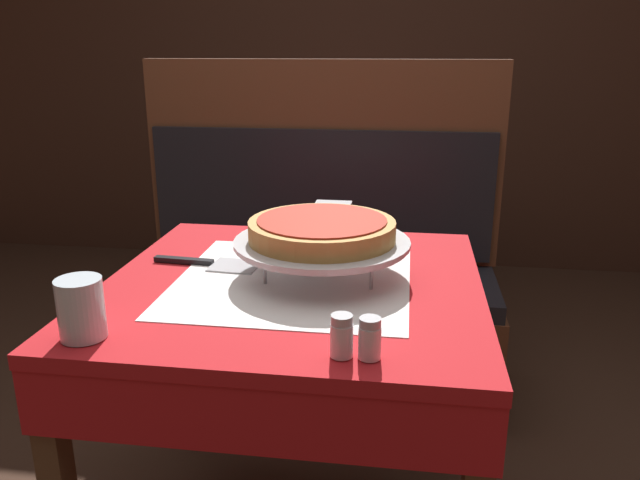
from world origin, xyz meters
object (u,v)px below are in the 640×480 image
object	(u,v)px
dining_table_front	(294,320)
deep_dish_pizza	(322,229)
pepper_shaker	(370,338)
booth_bench	(316,298)
pizza_server	(212,263)
condiment_caddy	(344,148)
napkin_holder	(333,218)
dining_table_rear	(339,176)
salt_shaker	(342,336)
water_glass_near	(81,309)
pizza_pan_stand	(322,244)

from	to	relation	value
dining_table_front	deep_dish_pizza	distance (m)	0.22
deep_dish_pizza	pepper_shaker	xyz separation A→B (m)	(0.13, -0.38, -0.07)
dining_table_front	booth_bench	world-z (taller)	booth_bench
dining_table_front	pizza_server	bearing A→B (deg)	161.86
booth_bench	deep_dish_pizza	world-z (taller)	booth_bench
condiment_caddy	napkin_holder	bearing A→B (deg)	-85.22
dining_table_rear	salt_shaker	xyz separation A→B (m)	(0.24, -2.11, 0.15)
water_glass_near	condiment_caddy	xyz separation A→B (m)	(0.26, 2.02, -0.02)
salt_shaker	pizza_server	bearing A→B (deg)	130.99
deep_dish_pizza	water_glass_near	bearing A→B (deg)	-135.51
pizza_pan_stand	dining_table_rear	bearing A→B (deg)	95.18
pizza_pan_stand	napkin_holder	distance (m)	0.34
napkin_holder	pepper_shaker	bearing A→B (deg)	-78.28
dining_table_rear	salt_shaker	bearing A→B (deg)	-83.40
pizza_server	napkin_holder	xyz separation A→B (m)	(0.26, 0.31, 0.04)
booth_bench	salt_shaker	bearing A→B (deg)	-79.31
salt_shaker	pepper_shaker	distance (m)	0.05
pizza_server	salt_shaker	bearing A→B (deg)	-49.01
pizza_server	salt_shaker	distance (m)	0.55
water_glass_near	salt_shaker	size ratio (longest dim) A/B	1.49
condiment_caddy	deep_dish_pizza	bearing A→B (deg)	-85.68
pizza_server	napkin_holder	size ratio (longest dim) A/B	2.66
dining_table_front	pizza_server	world-z (taller)	pizza_server
dining_table_rear	water_glass_near	size ratio (longest dim) A/B	6.67
pepper_shaker	deep_dish_pizza	bearing A→B (deg)	109.46
pizza_server	pepper_shaker	xyz separation A→B (m)	(0.41, -0.42, 0.03)
pizza_pan_stand	water_glass_near	distance (m)	0.54
deep_dish_pizza	pizza_server	size ratio (longest dim) A/B	1.25
water_glass_near	pepper_shaker	size ratio (longest dim) A/B	1.53
water_glass_near	condiment_caddy	distance (m)	2.04
pizza_server	salt_shaker	size ratio (longest dim) A/B	3.54
booth_bench	pizza_pan_stand	size ratio (longest dim) A/B	3.30
water_glass_near	booth_bench	bearing A→B (deg)	78.06
deep_dish_pizza	salt_shaker	bearing A→B (deg)	-77.10
salt_shaker	pepper_shaker	bearing A→B (deg)	0.00
dining_table_front	water_glass_near	xyz separation A→B (m)	(-0.32, -0.34, 0.16)
pizza_pan_stand	water_glass_near	xyz separation A→B (m)	(-0.38, -0.38, -0.02)
dining_table_rear	pepper_shaker	size ratio (longest dim) A/B	10.20
water_glass_near	deep_dish_pizza	bearing A→B (deg)	44.49
booth_bench	salt_shaker	distance (m)	1.27
dining_table_front	deep_dish_pizza	world-z (taller)	deep_dish_pizza
dining_table_rear	salt_shaker	world-z (taller)	salt_shaker
condiment_caddy	pizza_server	bearing A→B (deg)	-95.29
pepper_shaker	condiment_caddy	xyz separation A→B (m)	(-0.26, 2.03, 0.00)
dining_table_front	booth_bench	xyz separation A→B (m)	(-0.07, 0.83, -0.29)
dining_table_front	pizza_server	size ratio (longest dim) A/B	3.16
deep_dish_pizza	water_glass_near	distance (m)	0.54
pepper_shaker	dining_table_rear	bearing A→B (deg)	97.86
dining_table_front	pizza_pan_stand	xyz separation A→B (m)	(0.06, 0.04, 0.18)
water_glass_near	napkin_holder	world-z (taller)	water_glass_near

